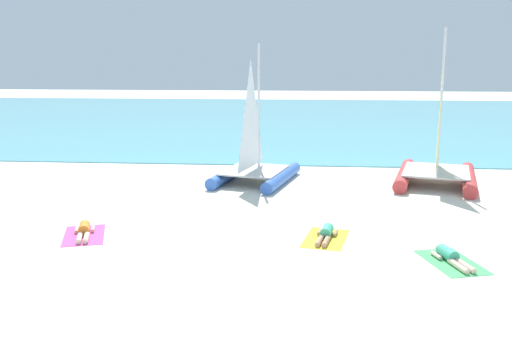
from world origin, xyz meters
The scene contains 10 objects.
ground_plane centered at (0.00, 10.00, 0.00)m, with size 120.00×120.00×0.00m, color silver.
ocean_water centered at (0.00, 32.80, 0.03)m, with size 120.00×40.00×0.05m, color #5BB2C1.
sailboat_blue centered at (-0.35, 9.30, 0.81)m, with size 3.56×4.68×5.45m.
sailboat_red centered at (6.79, 9.50, 0.90)m, with size 3.99×5.21×6.05m.
towel_left centered at (-4.56, 2.07, 0.01)m, with size 1.10×1.90×0.01m, color #D84C99.
sunbather_left centered at (-4.58, 2.13, 0.13)m, with size 0.84×1.54×0.30m.
towel_middle centered at (2.22, 2.34, 0.01)m, with size 1.10×1.90×0.01m, color yellow.
sunbather_middle centered at (2.23, 2.41, 0.13)m, with size 0.70×1.56×0.30m.
towel_right centered at (5.23, 0.75, 0.01)m, with size 1.10×1.90×0.01m, color #4CB266.
sunbather_right centered at (5.21, 0.81, 0.13)m, with size 0.80×1.55×0.30m.
Camera 1 is at (1.55, -12.78, 4.97)m, focal length 39.82 mm.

